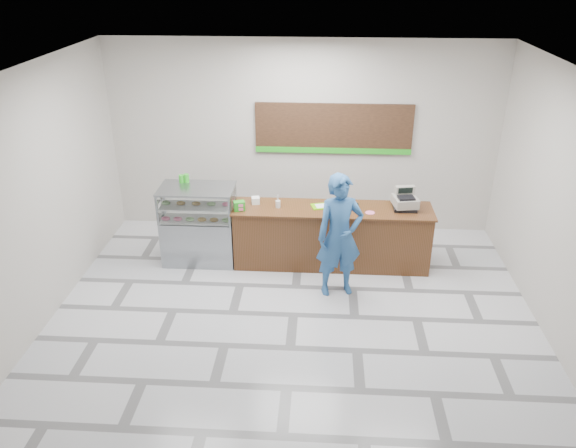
# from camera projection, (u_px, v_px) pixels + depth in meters

# --- Properties ---
(floor) EXTENTS (7.00, 7.00, 0.00)m
(floor) POSITION_uv_depth(u_px,v_px,m) (293.00, 315.00, 8.20)
(floor) COLOR silver
(floor) RESTS_ON ground
(back_wall) EXTENTS (7.00, 0.00, 7.00)m
(back_wall) POSITION_uv_depth(u_px,v_px,m) (303.00, 138.00, 10.13)
(back_wall) COLOR #BCB6AD
(back_wall) RESTS_ON floor
(ceiling) EXTENTS (7.00, 7.00, 0.00)m
(ceiling) POSITION_uv_depth(u_px,v_px,m) (295.00, 71.00, 6.67)
(ceiling) COLOR silver
(ceiling) RESTS_ON back_wall
(sales_counter) EXTENTS (3.26, 0.76, 1.03)m
(sales_counter) POSITION_uv_depth(u_px,v_px,m) (331.00, 236.00, 9.33)
(sales_counter) COLOR #592E19
(sales_counter) RESTS_ON floor
(display_case) EXTENTS (1.22, 0.72, 1.33)m
(display_case) POSITION_uv_depth(u_px,v_px,m) (199.00, 224.00, 9.39)
(display_case) COLOR gray
(display_case) RESTS_ON floor
(menu_board) EXTENTS (2.80, 0.06, 0.90)m
(menu_board) POSITION_uv_depth(u_px,v_px,m) (334.00, 130.00, 9.98)
(menu_board) COLOR black
(menu_board) RESTS_ON back_wall
(cash_register) EXTENTS (0.43, 0.44, 0.35)m
(cash_register) POSITION_uv_depth(u_px,v_px,m) (405.00, 201.00, 9.05)
(cash_register) COLOR black
(cash_register) RESTS_ON sales_counter
(card_terminal) EXTENTS (0.09, 0.16, 0.04)m
(card_terminal) POSITION_uv_depth(u_px,v_px,m) (356.00, 206.00, 9.13)
(card_terminal) COLOR black
(card_terminal) RESTS_ON sales_counter
(serving_tray) EXTENTS (0.38, 0.31, 0.02)m
(serving_tray) POSITION_uv_depth(u_px,v_px,m) (322.00, 206.00, 9.16)
(serving_tray) COLOR #68D004
(serving_tray) RESTS_ON sales_counter
(napkin_box) EXTENTS (0.15, 0.15, 0.11)m
(napkin_box) POSITION_uv_depth(u_px,v_px,m) (256.00, 200.00, 9.26)
(napkin_box) COLOR white
(napkin_box) RESTS_ON sales_counter
(straw_cup) EXTENTS (0.08, 0.08, 0.12)m
(straw_cup) POSITION_uv_depth(u_px,v_px,m) (278.00, 204.00, 9.11)
(straw_cup) COLOR silver
(straw_cup) RESTS_ON sales_counter
(promo_box) EXTENTS (0.20, 0.17, 0.15)m
(promo_box) POSITION_uv_depth(u_px,v_px,m) (239.00, 206.00, 9.00)
(promo_box) COLOR green
(promo_box) RESTS_ON sales_counter
(donut_decal) EXTENTS (0.15, 0.15, 0.00)m
(donut_decal) POSITION_uv_depth(u_px,v_px,m) (370.00, 213.00, 8.95)
(donut_decal) COLOR pink
(donut_decal) RESTS_ON sales_counter
(green_cup_left) EXTENTS (0.08, 0.08, 0.13)m
(green_cup_left) POSITION_uv_depth(u_px,v_px,m) (181.00, 179.00, 9.28)
(green_cup_left) COLOR green
(green_cup_left) RESTS_ON display_case
(green_cup_right) EXTENTS (0.09, 0.09, 0.14)m
(green_cup_right) POSITION_uv_depth(u_px,v_px,m) (186.00, 178.00, 9.30)
(green_cup_right) COLOR green
(green_cup_right) RESTS_ON display_case
(customer) EXTENTS (0.80, 0.62, 1.93)m
(customer) POSITION_uv_depth(u_px,v_px,m) (340.00, 236.00, 8.35)
(customer) COLOR #28578F
(customer) RESTS_ON floor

